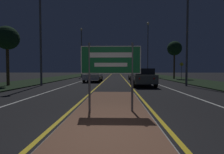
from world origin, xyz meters
TOP-DOWN VIEW (x-y plane):
  - ground_plane at (0.00, 0.00)m, footprint 160.00×160.00m
  - median_island at (0.00, 1.91)m, footprint 2.44×9.72m
  - verge_left at (-9.50, 20.00)m, footprint 5.00×100.00m
  - verge_right at (9.50, 20.00)m, footprint 5.00×100.00m
  - centre_line_yellow_left at (-1.41, 25.00)m, footprint 0.12×70.00m
  - centre_line_yellow_right at (1.41, 25.00)m, footprint 0.12×70.00m
  - lane_line_white_left at (-4.20, 25.00)m, footprint 0.12×70.00m
  - lane_line_white_right at (4.20, 25.00)m, footprint 0.12×70.00m
  - edge_line_white_left at (-7.20, 25.00)m, footprint 0.10×70.00m
  - edge_line_white_right at (7.20, 25.00)m, footprint 0.10×70.00m
  - highway_sign at (0.00, 1.90)m, footprint 1.90×0.07m
  - streetlight_left_near at (-6.58, 11.86)m, footprint 0.49×0.49m
  - streetlight_left_far at (-6.45, 29.40)m, footprint 0.45×0.45m
  - streetlight_right_far at (6.61, 32.55)m, footprint 0.57×0.57m
  - car_receding_0 at (2.43, 11.34)m, footprint 1.87×4.21m
  - car_receding_1 at (2.85, 19.66)m, footprint 1.95×4.05m
  - car_receding_2 at (5.88, 32.66)m, footprint 1.97×4.32m
  - car_receding_3 at (5.65, 40.60)m, footprint 1.96×4.46m
  - car_approaching_0 at (-2.54, 16.88)m, footprint 1.93×4.56m
  - warning_sign at (9.20, 20.81)m, footprint 0.60×0.06m
  - roadside_palm_left at (-9.05, 10.97)m, footprint 1.96×1.96m
  - roadside_palm_right at (8.73, 22.48)m, footprint 2.10×2.10m

SIDE VIEW (x-z plane):
  - ground_plane at x=0.00m, z-range 0.00..0.00m
  - centre_line_yellow_left at x=-1.41m, z-range 0.00..0.01m
  - centre_line_yellow_right at x=1.41m, z-range 0.00..0.01m
  - lane_line_white_left at x=-4.20m, z-range 0.00..0.01m
  - lane_line_white_right at x=4.20m, z-range 0.00..0.01m
  - edge_line_white_left at x=-7.20m, z-range 0.00..0.01m
  - edge_line_white_right at x=7.20m, z-range 0.00..0.01m
  - verge_left at x=-9.50m, z-range 0.00..0.08m
  - verge_right at x=9.50m, z-range 0.00..0.08m
  - median_island at x=0.00m, z-range -0.01..0.09m
  - car_approaching_0 at x=-2.54m, z-range 0.04..1.45m
  - car_receding_3 at x=5.65m, z-range 0.06..1.47m
  - car_receding_1 at x=2.85m, z-range 0.03..1.50m
  - car_receding_2 at x=5.88m, z-range 0.05..1.51m
  - car_receding_0 at x=2.43m, z-range 0.04..1.55m
  - warning_sign at x=9.20m, z-range 0.32..2.71m
  - highway_sign at x=0.00m, z-range 0.54..2.71m
  - roadside_palm_left at x=-9.05m, z-range 1.54..6.54m
  - roadside_palm_right at x=8.73m, z-range 1.74..7.27m
  - streetlight_left_far at x=-6.45m, z-range 0.91..10.16m
  - streetlight_left_near at x=-6.58m, z-range 1.14..10.67m
  - streetlight_right_far at x=6.61m, z-range 1.68..12.82m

